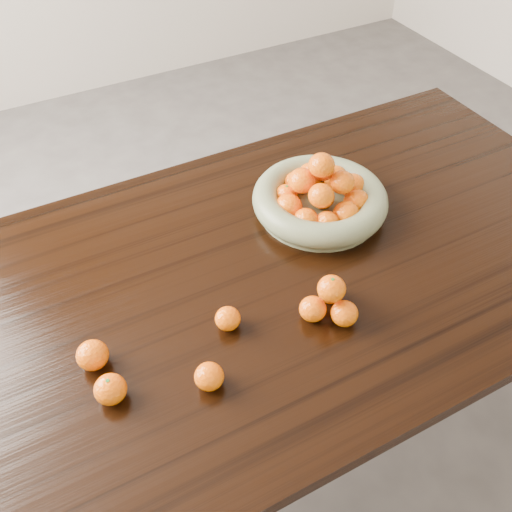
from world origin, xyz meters
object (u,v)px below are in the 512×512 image
fruit_bowl (320,198)px  orange_pyramid (330,300)px  dining_table (254,298)px  loose_orange_0 (110,389)px

fruit_bowl → orange_pyramid: bearing=-119.2°
dining_table → loose_orange_0: bearing=-157.4°
orange_pyramid → loose_orange_0: (-0.50, 0.02, -0.01)m
fruit_bowl → orange_pyramid: 0.35m
orange_pyramid → loose_orange_0: orange_pyramid is taller
dining_table → orange_pyramid: 0.25m
dining_table → loose_orange_0: size_ratio=30.92×
orange_pyramid → loose_orange_0: 0.50m
orange_pyramid → loose_orange_0: bearing=178.0°
loose_orange_0 → fruit_bowl: bearing=23.6°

